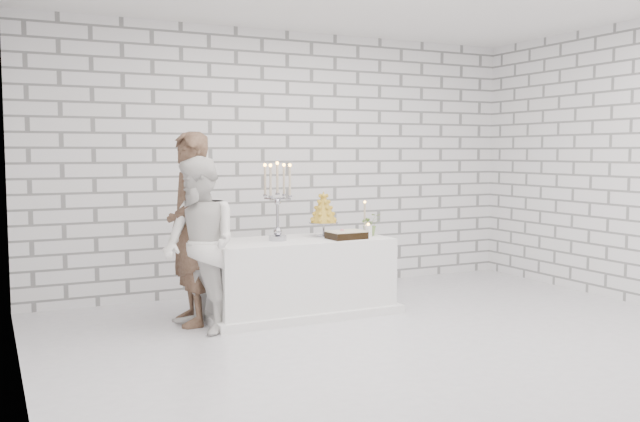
{
  "coord_description": "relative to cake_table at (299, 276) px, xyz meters",
  "views": [
    {
      "loc": [
        -3.19,
        -4.91,
        1.62
      ],
      "look_at": [
        -0.31,
        0.99,
        1.05
      ],
      "focal_mm": 38.71,
      "sensor_mm": 36.0,
      "label": 1
    }
  ],
  "objects": [
    {
      "name": "ground",
      "position": [
        0.4,
        -1.29,
        -0.38
      ],
      "size": [
        6.0,
        5.0,
        0.01
      ],
      "primitive_type": "cube",
      "color": "silver",
      "rests_on": "ground"
    },
    {
      "name": "wall_back",
      "position": [
        0.4,
        1.21,
        1.12
      ],
      "size": [
        6.0,
        0.01,
        3.0
      ],
      "primitive_type": "cube",
      "color": "white",
      "rests_on": "ground"
    },
    {
      "name": "wall_left",
      "position": [
        -2.6,
        -1.29,
        1.12
      ],
      "size": [
        0.01,
        5.0,
        3.0
      ],
      "primitive_type": "cube",
      "color": "white",
      "rests_on": "ground"
    },
    {
      "name": "cake_table",
      "position": [
        0.0,
        0.0,
        0.0
      ],
      "size": [
        1.8,
        0.8,
        0.75
      ],
      "primitive_type": "cube",
      "color": "white",
      "rests_on": "ground"
    },
    {
      "name": "groom",
      "position": [
        -1.08,
        0.06,
        0.53
      ],
      "size": [
        0.43,
        0.66,
        1.8
      ],
      "primitive_type": "imported",
      "rotation": [
        0.0,
        0.0,
        -1.57
      ],
      "color": "#3F2A1E",
      "rests_on": "ground"
    },
    {
      "name": "bride",
      "position": [
        -1.09,
        -0.27,
        0.41
      ],
      "size": [
        0.8,
        0.91,
        1.58
      ],
      "primitive_type": "imported",
      "rotation": [
        0.0,
        0.0,
        -1.27
      ],
      "color": "white",
      "rests_on": "ground"
    },
    {
      "name": "candelabra",
      "position": [
        -0.23,
        -0.01,
        0.76
      ],
      "size": [
        0.34,
        0.34,
        0.77
      ],
      "primitive_type": null,
      "rotation": [
        0.0,
        0.0,
        -0.1
      ],
      "color": "#A3A3AE",
      "rests_on": "cake_table"
    },
    {
      "name": "croquembouche",
      "position": [
        0.32,
        0.09,
        0.61
      ],
      "size": [
        0.33,
        0.33,
        0.46
      ],
      "primitive_type": null,
      "rotation": [
        0.0,
        0.0,
        -0.11
      ],
      "color": "#B48B21",
      "rests_on": "cake_table"
    },
    {
      "name": "chocolate_cake",
      "position": [
        0.44,
        -0.19,
        0.42
      ],
      "size": [
        0.37,
        0.27,
        0.08
      ],
      "primitive_type": "cube",
      "rotation": [
        0.0,
        0.0,
        0.05
      ],
      "color": "black",
      "rests_on": "cake_table"
    },
    {
      "name": "pillar_candle",
      "position": [
        0.71,
        -0.15,
        0.44
      ],
      "size": [
        0.1,
        0.1,
        0.12
      ],
      "primitive_type": "cylinder",
      "rotation": [
        0.0,
        0.0,
        -0.31
      ],
      "color": "white",
      "rests_on": "cake_table"
    },
    {
      "name": "extra_taper",
      "position": [
        0.85,
        0.17,
        0.54
      ],
      "size": [
        0.07,
        0.07,
        0.32
      ],
      "primitive_type": "cylinder",
      "rotation": [
        0.0,
        0.0,
        0.11
      ],
      "color": "#BEAD92",
      "rests_on": "cake_table"
    },
    {
      "name": "flowers",
      "position": [
        0.79,
        -0.05,
        0.49
      ],
      "size": [
        0.22,
        0.2,
        0.23
      ],
      "primitive_type": "imported",
      "rotation": [
        0.0,
        0.0,
        -0.09
      ],
      "color": "#548146",
      "rests_on": "cake_table"
    }
  ]
}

